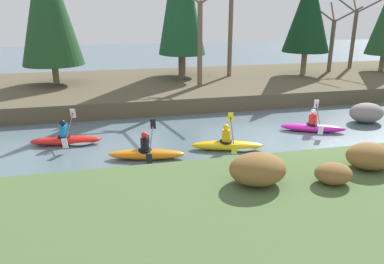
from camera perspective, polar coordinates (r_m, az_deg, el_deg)
name	(u,v)px	position (r m, az deg, el deg)	size (l,w,h in m)	color
ground_plane	(299,144)	(15.29, 16.06, -1.80)	(90.00, 90.00, 0.00)	slate
riverbank_far	(221,85)	(24.33, 4.48, 7.22)	(44.00, 10.24, 0.81)	brown
conifer_tree_far_left	(47,1)	(23.37, -21.19, 18.07)	(3.49, 3.49, 8.13)	#7A664C
conifer_tree_mid_left	(182,4)	(25.12, -1.47, 18.96)	(2.98, 2.98, 7.74)	#7A664C
conifer_tree_centre	(308,11)	(26.39, 17.33, 17.14)	(3.06, 3.06, 6.66)	#7A664C
bare_tree_upstream	(200,34)	(21.61, 1.25, 14.76)	(3.42, 3.38, 6.19)	brown
bare_tree_mid_upstream	(231,19)	(24.90, 5.95, 16.70)	(4.18, 4.13, 7.64)	brown
bare_tree_mid_downstream	(332,39)	(28.37, 20.56, 13.07)	(2.63, 2.60, 4.69)	brown
bare_tree_downstream	(354,33)	(30.69, 23.43, 13.74)	(3.04, 3.00, 5.46)	brown
shrub_clump_nearest	(258,169)	(9.86, 9.97, -5.58)	(1.50, 1.25, 0.81)	brown
shrub_clump_second	(333,173)	(10.46, 20.73, -5.92)	(0.99, 0.83, 0.54)	brown
shrub_clump_third	(370,156)	(11.77, 25.45, -3.33)	(1.35, 1.13, 0.73)	brown
kayaker_lead	(313,127)	(16.96, 18.02, 0.78)	(2.72, 1.97, 1.20)	#C61999
kayaker_middle	(230,145)	(14.14, 5.84, -1.95)	(2.78, 2.05, 1.20)	yellow
kayaker_trailing	(147,153)	(13.32, -6.84, -3.19)	(2.79, 2.06, 1.20)	orange
kayaker_far_back	(69,140)	(15.38, -18.27, -1.11)	(2.79, 2.07, 1.20)	red
boulder_midstream	(366,113)	(19.22, 25.04, 2.68)	(1.61, 1.26, 0.91)	gray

